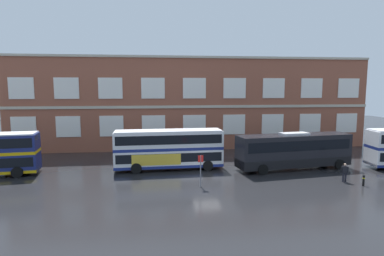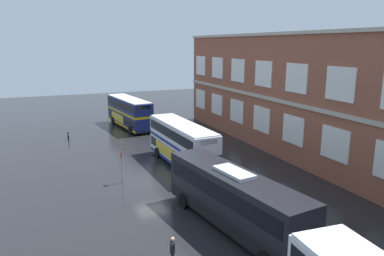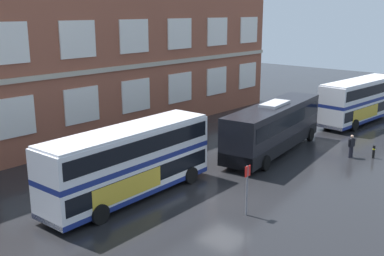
{
  "view_description": "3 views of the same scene",
  "coord_description": "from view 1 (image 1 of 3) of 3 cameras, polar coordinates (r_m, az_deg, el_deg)",
  "views": [
    {
      "loc": [
        -4.71,
        -28.46,
        8.36
      ],
      "look_at": [
        -1.17,
        2.02,
        4.52
      ],
      "focal_mm": 30.1,
      "sensor_mm": 36.0,
      "label": 1
    },
    {
      "loc": [
        28.36,
        -8.0,
        11.4
      ],
      "look_at": [
        0.34,
        3.63,
        4.47
      ],
      "focal_mm": 34.62,
      "sensor_mm": 36.0,
      "label": 2
    },
    {
      "loc": [
        -19.28,
        -14.64,
        10.35
      ],
      "look_at": [
        1.18,
        3.45,
        3.32
      ],
      "focal_mm": 42.89,
      "sensor_mm": 36.0,
      "label": 3
    }
  ],
  "objects": [
    {
      "name": "bus_stand_flag",
      "position": [
        27.39,
        1.54,
        -7.07
      ],
      "size": [
        0.44,
        0.1,
        2.7
      ],
      "color": "slate",
      "rests_on": "ground"
    },
    {
      "name": "safety_bollard_east",
      "position": [
        31.52,
        28.11,
        -8.17
      ],
      "size": [
        0.19,
        0.19,
        0.95
      ],
      "color": "black",
      "rests_on": "ground"
    },
    {
      "name": "ground_plane",
      "position": [
        31.94,
        2.11,
        -8.04
      ],
      "size": [
        120.0,
        120.0,
        0.0
      ],
      "primitive_type": "plane",
      "color": "black"
    },
    {
      "name": "double_decker_middle",
      "position": [
        33.19,
        -4.15,
        -3.66
      ],
      "size": [
        11.1,
        3.21,
        4.07
      ],
      "color": "silver",
      "rests_on": "ground"
    },
    {
      "name": "waiting_passenger",
      "position": [
        31.93,
        25.43,
        -7.02
      ],
      "size": [
        0.62,
        0.38,
        1.7
      ],
      "color": "black",
      "rests_on": "ground"
    },
    {
      "name": "touring_coach",
      "position": [
        34.78,
        17.57,
        -3.89
      ],
      "size": [
        12.24,
        4.19,
        3.8
      ],
      "color": "black",
      "rests_on": "ground"
    },
    {
      "name": "brick_terminal_building",
      "position": [
        46.79,
        -0.18,
        4.38
      ],
      "size": [
        48.84,
        8.19,
        12.52
      ],
      "color": "brown",
      "rests_on": "ground"
    }
  ]
}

